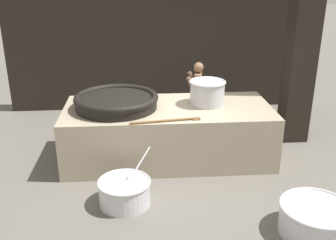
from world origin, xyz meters
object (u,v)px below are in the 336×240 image
at_px(prep_bowl_vegetables, 124,191).
at_px(prep_bowl_meat, 315,218).
at_px(giant_wok_near, 116,101).
at_px(stock_pot, 207,92).
at_px(cook, 197,95).

distance_m(prep_bowl_vegetables, prep_bowl_meat, 2.59).
distance_m(giant_wok_near, prep_bowl_meat, 3.60).
bearing_deg(stock_pot, prep_bowl_meat, -67.26).
bearing_deg(prep_bowl_vegetables, prep_bowl_meat, -19.41).
height_order(stock_pot, cook, cook).
bearing_deg(prep_bowl_meat, giant_wok_near, 137.69).
relative_size(stock_pot, prep_bowl_meat, 0.68).
xyz_separation_m(giant_wok_near, cook, (1.57, 1.14, -0.29)).
height_order(prep_bowl_vegetables, prep_bowl_meat, prep_bowl_vegetables).
height_order(cook, prep_bowl_vegetables, cook).
bearing_deg(giant_wok_near, cook, 35.93).
relative_size(stock_pot, prep_bowl_vegetables, 0.74).
relative_size(prep_bowl_vegetables, prep_bowl_meat, 0.92).
bearing_deg(cook, giant_wok_near, 45.33).
bearing_deg(giant_wok_near, prep_bowl_meat, -42.31).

